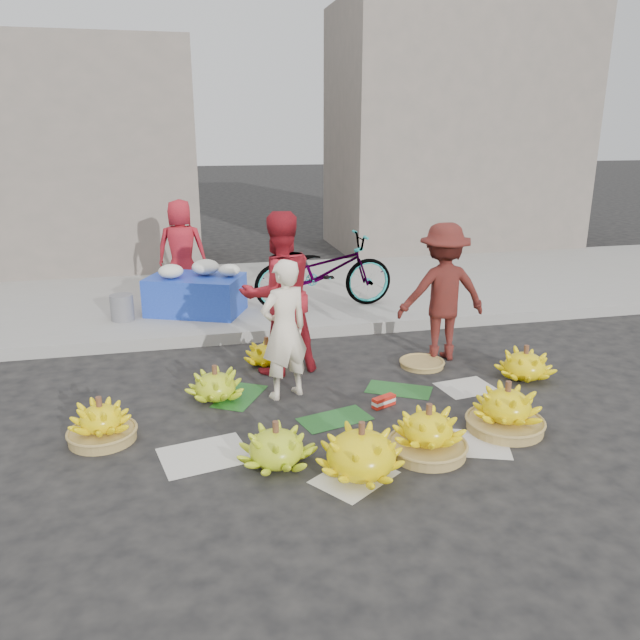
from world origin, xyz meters
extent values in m
plane|color=black|center=(0.00, 0.00, 0.00)|extent=(80.00, 80.00, 0.00)
cube|color=gray|center=(0.00, 2.20, 0.07)|extent=(40.00, 0.25, 0.15)
cube|color=gray|center=(0.00, 4.30, 0.06)|extent=(40.00, 4.00, 0.12)
cube|color=gray|center=(-4.00, 7.20, 2.00)|extent=(6.00, 3.00, 4.00)
cube|color=gray|center=(4.50, 7.70, 2.50)|extent=(5.00, 3.00, 5.00)
cylinder|color=olive|center=(-2.14, -0.14, 0.04)|extent=(0.56, 0.56, 0.09)
cylinder|color=#553222|center=(-2.14, -0.14, 0.34)|extent=(0.05, 0.05, 0.12)
cylinder|color=#553222|center=(-0.75, -0.87, 0.32)|extent=(0.05, 0.05, 0.12)
cylinder|color=#553222|center=(-0.14, -1.17, 0.39)|extent=(0.05, 0.05, 0.12)
cylinder|color=olive|center=(0.48, -0.97, 0.04)|extent=(0.64, 0.64, 0.09)
cylinder|color=#553222|center=(0.48, -0.97, 0.38)|extent=(0.05, 0.05, 0.12)
cylinder|color=olive|center=(1.32, -0.73, 0.04)|extent=(0.67, 0.67, 0.09)
cylinder|color=#553222|center=(1.32, -0.73, 0.40)|extent=(0.05, 0.05, 0.12)
cylinder|color=#553222|center=(2.10, 0.29, 0.31)|extent=(0.05, 0.05, 0.12)
cylinder|color=#553222|center=(-1.13, 0.50, 0.29)|extent=(0.05, 0.05, 0.12)
cylinder|color=#553222|center=(-0.51, 1.32, 0.27)|extent=(0.05, 0.05, 0.12)
cylinder|color=olive|center=(1.18, 0.87, 0.03)|extent=(0.61, 0.61, 0.06)
cube|color=red|center=(0.42, -0.04, 0.06)|extent=(0.26, 0.17, 0.10)
imported|color=white|center=(-0.45, 0.42, 0.69)|extent=(0.59, 0.49, 1.39)
imported|color=red|center=(-0.39, 1.10, 0.87)|extent=(0.98, 0.85, 1.75)
imported|color=maroon|center=(1.47, 1.08, 0.78)|extent=(1.04, 0.63, 1.57)
cube|color=#1C3AB7|center=(-1.21, 3.17, 0.38)|extent=(1.44, 1.19, 0.51)
ellipsoid|color=silver|center=(-1.52, 3.12, 0.72)|extent=(0.33, 0.33, 0.18)
ellipsoid|color=silver|center=(-1.06, 3.22, 0.74)|extent=(0.37, 0.37, 0.20)
ellipsoid|color=silver|center=(-0.75, 3.07, 0.71)|extent=(0.29, 0.29, 0.16)
cylinder|color=slate|center=(-2.18, 3.05, 0.29)|extent=(0.30, 0.30, 0.34)
imported|color=red|center=(-1.35, 4.07, 0.85)|extent=(0.78, 0.57, 1.46)
imported|color=gray|center=(0.56, 3.07, 0.64)|extent=(0.72, 1.98, 1.04)
camera|label=1|loc=(-1.40, -5.23, 2.56)|focal=35.00mm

